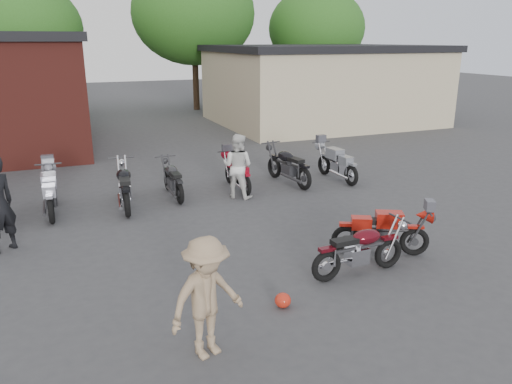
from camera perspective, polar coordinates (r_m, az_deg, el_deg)
name	(u,v)px	position (r m, az deg, el deg)	size (l,w,h in m)	color
ground	(317,270)	(9.27, 7.03, -8.88)	(90.00, 90.00, 0.00)	#39393C
stucco_building	(321,87)	(25.69, 7.45, 11.80)	(10.00, 8.00, 3.50)	tan
tree_1	(25,46)	(29.23, -24.89, 14.88)	(5.92, 5.92, 7.40)	#235015
tree_2	(194,33)	(30.35, -7.09, 17.61)	(7.04, 7.04, 8.80)	#235015
tree_3	(316,43)	(33.40, 6.86, 16.52)	(6.08, 6.08, 7.60)	#235015
vintage_motorcycle	(361,247)	(9.04, 11.88, -6.14)	(1.83, 0.60, 1.06)	#480910
sportbike	(383,229)	(9.96, 14.28, -4.13)	(1.81, 0.60, 1.05)	#AE180E
helmet	(283,300)	(8.00, 3.08, -12.25)	(0.26, 0.26, 0.24)	red
person_light	(238,166)	(13.09, -2.12, 2.98)	(0.83, 0.65, 1.70)	silver
person_tan	(207,298)	(6.61, -5.64, -11.95)	(1.08, 0.62, 1.67)	#9E8262
row_bike_1	(50,190)	(12.89, -22.49, 0.16)	(1.99, 0.66, 1.15)	#9493A1
row_bike_2	(124,184)	(12.79, -14.80, 0.91)	(2.08, 0.69, 1.20)	black
row_bike_3	(173,177)	(13.41, -9.49, 1.65)	(1.82, 0.60, 1.05)	#232326
row_bike_4	(237,171)	(13.90, -2.18, 2.40)	(1.80, 0.59, 1.04)	#A80E22
row_bike_5	(288,163)	(14.48, 3.66, 3.27)	(2.05, 0.68, 1.19)	black
row_bike_6	(337,161)	(15.04, 9.21, 3.47)	(1.93, 0.64, 1.12)	gray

